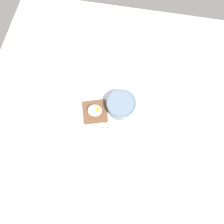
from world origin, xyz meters
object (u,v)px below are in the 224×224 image
Objects in this scene: oatmeal_bowl at (121,105)px; banana_slice_front at (111,131)px; spoon at (63,111)px; toast_slice at (95,112)px; banana_slice_left at (104,131)px; banana_slice_right at (119,128)px; banana_slice_back at (109,124)px; poached_egg at (95,110)px.

oatmeal_bowl is 11.63cm from banana_slice_front.
spoon is (-24.93, -5.81, -3.68)cm from oatmeal_bowl.
toast_slice is 9.29cm from banana_slice_left.
oatmeal_bowl reaches higher than toast_slice.
banana_slice_front is at bearing -148.06° from banana_slice_right.
spoon is at bearing -166.89° from oatmeal_bowl.
banana_slice_back is at bearing 168.49° from banana_slice_right.
toast_slice is 10.64cm from banana_slice_front.
spoon is at bearing 172.89° from banana_slice_back.
banana_slice_back is at bearing -31.65° from poached_egg.
spoon is (-25.51, 3.50, -1.09)cm from banana_slice_right.
banana_slice_left is at bearing -113.23° from oatmeal_bowl.
oatmeal_bowl reaches higher than banana_slice_left.
banana_slice_front is 0.73× the size of banana_slice_right.
banana_slice_left is at bearing -115.41° from banana_slice_back.
banana_slice_left is (5.28, -7.58, -2.44)cm from poached_egg.
toast_slice is at bearing 148.90° from banana_slice_back.
banana_slice_right reaches higher than spoon.
banana_slice_left is at bearing -165.76° from banana_slice_front.
oatmeal_bowl is 3.42× the size of banana_slice_front.
banana_slice_left is (-2.73, -0.69, -0.02)cm from banana_slice_front.
toast_slice is at bearing -157.83° from oatmeal_bowl.
oatmeal_bowl reaches higher than poached_egg.
poached_egg is at bearing -157.71° from oatmeal_bowl.
poached_egg reaches higher than banana_slice_left.
oatmeal_bowl is 1.17× the size of spoon.
spoon is at bearing 172.18° from banana_slice_right.
oatmeal_bowl is 0.97× the size of toast_slice.
banana_slice_front reaches higher than banana_slice_right.
banana_slice_front reaches higher than banana_slice_back.
poached_egg is at bearing 124.84° from banana_slice_left.
banana_slice_back is 4.15cm from banana_slice_right.
toast_slice is 14.61cm from spoon.
banana_slice_back is at bearing -31.10° from toast_slice.
poached_egg is at bearing 155.16° from banana_slice_right.
banana_slice_left is 0.86× the size of banana_slice_right.
poached_egg is 10.84cm from banana_slice_front.
banana_slice_back is (1.59, 3.35, -0.08)cm from banana_slice_left.
oatmeal_bowl is 13.09cm from banana_slice_left.
poached_egg reaches higher than banana_slice_back.
banana_slice_right is at bearing -86.43° from oatmeal_bowl.
banana_slice_right is at bearing -24.84° from poached_egg.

